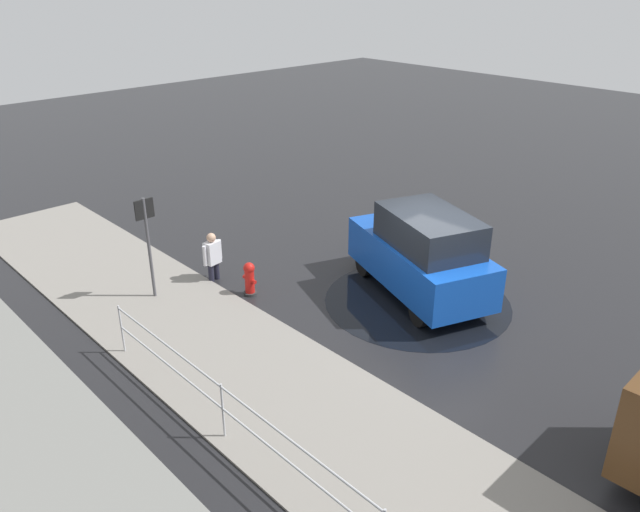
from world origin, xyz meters
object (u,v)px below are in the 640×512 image
object	(u,v)px
fire_hydrant	(250,279)
pedestrian	(212,254)
moving_hatchback	(422,253)
sign_post	(147,234)

from	to	relation	value
fire_hydrant	pedestrian	world-z (taller)	pedestrian
moving_hatchback	pedestrian	xyz separation A→B (m)	(3.83, 3.04, -0.34)
sign_post	moving_hatchback	bearing A→B (deg)	-131.70
fire_hydrant	sign_post	world-z (taller)	sign_post
pedestrian	moving_hatchback	bearing A→B (deg)	-141.55
pedestrian	sign_post	size ratio (longest dim) A/B	0.51
fire_hydrant	pedestrian	bearing A→B (deg)	8.95
fire_hydrant	moving_hatchback	bearing A→B (deg)	-132.90
moving_hatchback	fire_hydrant	size ratio (longest dim) A/B	5.30
pedestrian	sign_post	world-z (taller)	sign_post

